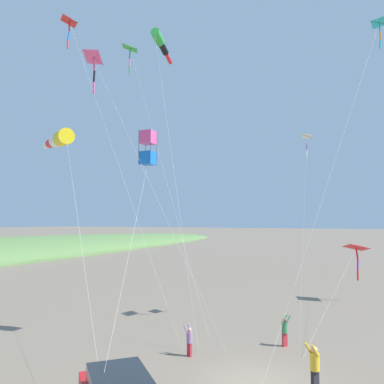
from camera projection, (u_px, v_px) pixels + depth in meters
name	position (u px, v px, depth m)	size (l,w,h in m)	color
ground_plane	(255.00, 382.00, 14.94)	(600.00, 600.00, 0.00)	#756654
person_child_green_jacket	(315.00, 365.00, 14.16)	(0.59, 0.64, 1.78)	#232328
person_child_grey_jacket	(189.00, 339.00, 17.86)	(0.50, 0.44, 1.42)	#B72833
person_bystander_far	(285.00, 329.00, 19.25)	(0.53, 0.54, 1.52)	#B72833
kite_delta_green_low_center	(130.00, 49.00, 34.90)	(12.19, 9.64, 22.19)	green
kite_delta_teal_far_right	(307.00, 137.00, 24.85)	(1.03, 5.12, 11.89)	white
kite_windsock_checkered_midright	(58.00, 140.00, 21.16)	(11.82, 8.70, 11.08)	yellow
kite_delta_black_fish_shape	(356.00, 248.00, 30.23)	(2.86, 15.76, 4.55)	red
kite_box_red_high_left	(148.00, 148.00, 20.95)	(5.16, 10.84, 11.13)	#EF4C93
kite_delta_magenta_far_left	(94.00, 58.00, 21.61)	(8.21, 2.07, 15.77)	#EF4C93
kite_windsock_blue_topmost	(161.00, 43.00, 29.63)	(7.43, 10.42, 20.52)	green
kite_delta_yellow_midlevel	(70.00, 22.00, 28.04)	(11.79, 4.40, 21.03)	red
kite_delta_long_streamer_left	(379.00, 24.00, 23.24)	(5.26, 11.13, 18.41)	#1EB7C6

